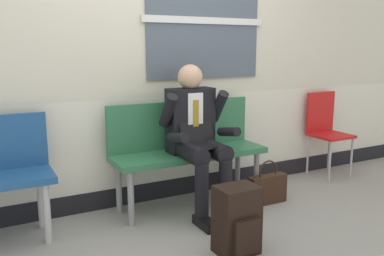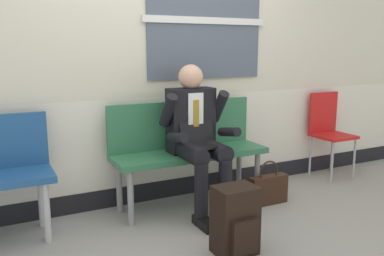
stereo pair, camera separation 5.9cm
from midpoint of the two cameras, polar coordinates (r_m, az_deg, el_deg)
name	(u,v)px [view 1 (the left image)]	position (r m, az deg, el deg)	size (l,w,h in m)	color
ground_plane	(197,228)	(3.31, 0.10, -13.73)	(18.00, 18.00, 0.00)	gray
station_wall	(154,28)	(3.73, -5.75, 13.68)	(6.69, 0.17, 3.15)	beige
bench_with_person	(186,144)	(3.64, -1.25, -2.19)	(1.37, 0.42, 0.92)	#2D6B47
person_seated	(197,135)	(3.44, 0.25, -0.94)	(0.57, 0.70, 1.25)	black
backpack	(237,221)	(2.88, 5.68, -12.67)	(0.28, 0.25, 0.48)	black
handbag	(267,188)	(3.80, 9.97, -8.23)	(0.37, 0.10, 0.40)	#331E14
folding_chair	(325,126)	(4.72, 17.67, 0.27)	(0.38, 0.38, 0.91)	red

